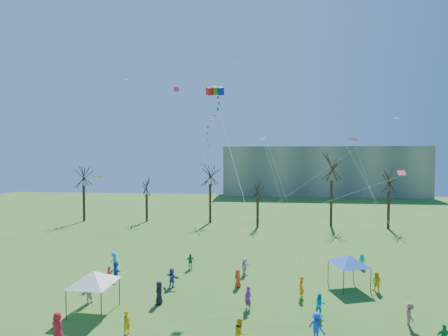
# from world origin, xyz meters

# --- Properties ---
(distant_building) EXTENTS (60.00, 14.00, 15.00)m
(distant_building) POSITION_xyz_m (22.00, 82.00, 7.50)
(distant_building) COLOR gray
(distant_building) RESTS_ON ground
(bare_tree_row) EXTENTS (70.30, 8.54, 12.26)m
(bare_tree_row) POSITION_xyz_m (3.81, 36.04, 7.48)
(bare_tree_row) COLOR black
(bare_tree_row) RESTS_ON ground
(big_box_kite) EXTENTS (3.56, 7.87, 21.29)m
(big_box_kite) POSITION_xyz_m (-2.12, 8.63, 13.97)
(big_box_kite) COLOR red
(big_box_kite) RESTS_ON ground
(canopy_tent_white) EXTENTS (4.20, 4.20, 3.15)m
(canopy_tent_white) POSITION_xyz_m (-10.67, 4.23, 2.67)
(canopy_tent_white) COLOR #3F3F44
(canopy_tent_white) RESTS_ON ground
(canopy_tent_blue) EXTENTS (3.85, 3.85, 3.00)m
(canopy_tent_blue) POSITION_xyz_m (9.98, 10.80, 2.54)
(canopy_tent_blue) COLOR #3F3F44
(canopy_tent_blue) RESTS_ON ground
(festival_crowd) EXTENTS (27.40, 16.12, 1.86)m
(festival_crowd) POSITION_xyz_m (-1.71, 7.51, 0.87)
(festival_crowd) COLOR red
(festival_crowd) RESTS_ON ground
(small_kites_aloft) EXTENTS (29.44, 18.12, 34.21)m
(small_kites_aloft) POSITION_xyz_m (0.87, 11.55, 14.35)
(small_kites_aloft) COLOR orange
(small_kites_aloft) RESTS_ON ground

